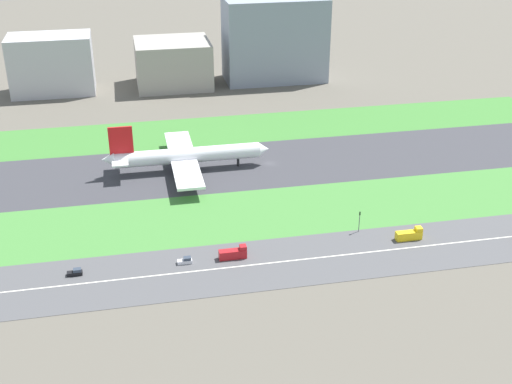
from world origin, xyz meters
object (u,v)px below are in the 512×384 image
object	(u,v)px
car_1	(185,261)
hangar_building	(173,63)
truck_0	(234,253)
car_2	(75,272)
traffic_light	(359,220)
fuel_tank_west	(261,46)
office_tower	(275,40)
airliner	(184,156)
truck_1	(410,235)
terminal_building	(52,64)

from	to	relation	value
car_1	hangar_building	world-z (taller)	hangar_building
car_1	truck_0	bearing A→B (deg)	-0.00
car_1	car_2	size ratio (longest dim) A/B	1.00
traffic_light	fuel_tank_west	bearing A→B (deg)	86.45
fuel_tank_west	truck_0	bearing A→B (deg)	-103.91
traffic_light	office_tower	xyz separation A→B (m)	(11.84, 174.01, 17.95)
office_tower	fuel_tank_west	world-z (taller)	office_tower
airliner	truck_1	size ratio (longest dim) A/B	7.74
truck_1	truck_0	xyz separation A→B (m)	(-56.75, 0.00, 0.00)
terminal_building	airliner	bearing A→B (deg)	-63.83
truck_1	traffic_light	xyz separation A→B (m)	(-14.11, 7.99, 2.62)
terminal_building	office_tower	distance (m)	118.44
truck_1	car_2	xyz separation A→B (m)	(-103.41, 0.00, -0.75)
traffic_light	office_tower	size ratio (longest dim) A/B	0.13
terminal_building	truck_1	bearing A→B (deg)	-56.50
truck_1	fuel_tank_west	size ratio (longest dim) A/B	0.33
car_2	fuel_tank_west	distance (m)	249.32
truck_1	fuel_tank_west	bearing A→B (deg)	90.13
hangar_building	truck_0	bearing A→B (deg)	-89.59
airliner	fuel_tank_west	bearing A→B (deg)	68.10
airliner	office_tower	size ratio (longest dim) A/B	1.19
truck_1	fuel_tank_west	distance (m)	227.08
truck_0	fuel_tank_west	size ratio (longest dim) A/B	0.33
car_1	fuel_tank_west	bearing A→B (deg)	72.66
truck_1	office_tower	world-z (taller)	office_tower
terminal_building	fuel_tank_west	world-z (taller)	terminal_building
truck_1	truck_0	bearing A→B (deg)	180.00
airliner	hangar_building	size ratio (longest dim) A/B	1.66
airliner	truck_0	size ratio (longest dim) A/B	7.74
car_1	terminal_building	world-z (taller)	terminal_building
truck_1	truck_0	size ratio (longest dim) A/B	1.00
traffic_light	truck_1	bearing A→B (deg)	-29.54
hangar_building	office_tower	xyz separation A→B (m)	(55.77, 0.00, 10.18)
terminal_building	office_tower	world-z (taller)	office_tower
traffic_light	fuel_tank_west	distance (m)	219.45
truck_0	office_tower	size ratio (longest dim) A/B	0.15
truck_0	fuel_tank_west	bearing A→B (deg)	76.09
truck_0	terminal_building	distance (m)	193.29
airliner	traffic_light	bearing A→B (deg)	-50.00
traffic_light	hangar_building	xyz separation A→B (m)	(-43.93, 174.01, 7.77)
airliner	car_2	xyz separation A→B (m)	(-38.96, -68.00, -5.31)
hangar_building	car_2	bearing A→B (deg)	-104.00
airliner	truck_0	distance (m)	68.59
car_1	office_tower	world-z (taller)	office_tower
fuel_tank_west	car_1	bearing A→B (deg)	-107.34
office_tower	fuel_tank_west	distance (m)	47.34
traffic_light	hangar_building	size ratio (longest dim) A/B	0.18
truck_0	airliner	bearing A→B (deg)	96.46
traffic_light	office_tower	distance (m)	175.33
car_1	traffic_light	bearing A→B (deg)	7.94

